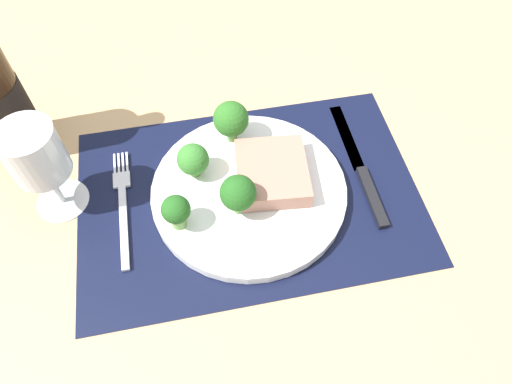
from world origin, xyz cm
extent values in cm
cube|color=tan|center=(0.00, 0.00, -1.50)|extent=(140.00, 110.00, 3.00)
cube|color=black|center=(0.00, 0.00, 0.15)|extent=(47.31, 31.86, 0.30)
cylinder|color=white|center=(0.00, 0.00, 1.10)|extent=(26.97, 26.97, 1.60)
cube|color=tan|center=(3.43, 0.98, 3.27)|extent=(10.55, 11.55, 2.75)
cylinder|color=#6B994C|center=(-1.97, -3.26, 2.95)|extent=(1.33, 1.33, 2.11)
sphere|color=#235B1E|center=(-1.97, -3.26, 6.01)|extent=(4.72, 4.72, 4.72)
cylinder|color=#5B8942|center=(-6.91, 4.00, 2.51)|extent=(1.61, 1.61, 1.23)
sphere|color=#387A2D|center=(-6.91, 4.00, 5.00)|extent=(4.40, 4.40, 4.40)
cylinder|color=#6B994C|center=(-0.79, 9.18, 2.96)|extent=(1.47, 1.47, 2.11)
sphere|color=#2D6B23|center=(-0.79, 9.18, 6.18)|extent=(5.09, 5.09, 5.09)
cylinder|color=#6B994C|center=(-9.95, -3.87, 2.90)|extent=(1.95, 1.95, 2.01)
sphere|color=#235B1E|center=(-9.95, -3.87, 5.50)|extent=(3.74, 3.74, 3.74)
cube|color=silver|center=(-17.42, -2.00, 0.55)|extent=(1.00, 13.00, 0.50)
cube|color=silver|center=(-17.42, 5.80, 0.55)|extent=(2.40, 2.60, 0.40)
cube|color=silver|center=(-18.32, 8.90, 0.55)|extent=(0.30, 3.60, 0.35)
cube|color=silver|center=(-17.72, 8.90, 0.55)|extent=(0.30, 3.60, 0.35)
cube|color=silver|center=(-17.12, 8.90, 0.55)|extent=(0.30, 3.60, 0.35)
cube|color=silver|center=(-16.52, 8.90, 0.55)|extent=(0.30, 3.60, 0.35)
cube|color=black|center=(16.70, -3.90, 0.70)|extent=(1.40, 10.00, 0.80)
cube|color=silver|center=(16.70, 7.60, 0.45)|extent=(1.80, 13.00, 0.30)
cylinder|color=silver|center=(-25.63, 4.10, 0.20)|extent=(7.16, 7.16, 0.40)
cylinder|color=silver|center=(-25.63, 4.10, 3.80)|extent=(0.80, 0.80, 6.80)
cylinder|color=silver|center=(-25.63, 4.10, 10.80)|extent=(7.16, 7.16, 7.19)
cylinder|color=#560C19|center=(-25.63, 4.10, 8.59)|extent=(6.30, 6.30, 2.77)
camera|label=1|loc=(-6.13, -36.13, 55.20)|focal=33.02mm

